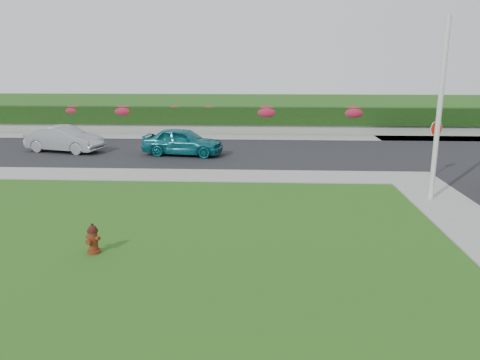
# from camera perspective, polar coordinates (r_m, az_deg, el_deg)

# --- Properties ---
(ground) EXTENTS (120.00, 120.00, 0.00)m
(ground) POSITION_cam_1_polar(r_m,az_deg,el_deg) (10.16, -4.17, -11.53)
(ground) COLOR black
(ground) RESTS_ON ground
(street_far) EXTENTS (26.00, 8.00, 0.04)m
(street_far) POSITION_cam_1_polar(r_m,az_deg,el_deg) (24.30, -11.92, 3.41)
(street_far) COLOR black
(street_far) RESTS_ON ground
(sidewalk_far) EXTENTS (24.00, 2.00, 0.04)m
(sidewalk_far) POSITION_cam_1_polar(r_m,az_deg,el_deg) (19.95, -18.30, 0.71)
(sidewalk_far) COLOR gray
(sidewalk_far) RESTS_ON ground
(curb_corner) EXTENTS (2.00, 2.00, 0.04)m
(curb_corner) POSITION_cam_1_polar(r_m,az_deg,el_deg) (19.49, 20.17, 0.25)
(curb_corner) COLOR gray
(curb_corner) RESTS_ON ground
(sidewalk_beyond) EXTENTS (34.00, 2.00, 0.04)m
(sidewalk_beyond) POSITION_cam_1_polar(r_m,az_deg,el_deg) (28.51, -1.54, 5.25)
(sidewalk_beyond) COLOR gray
(sidewalk_beyond) RESTS_ON ground
(retaining_wall) EXTENTS (34.00, 0.40, 0.60)m
(retaining_wall) POSITION_cam_1_polar(r_m,az_deg,el_deg) (29.95, -1.32, 6.22)
(retaining_wall) COLOR gray
(retaining_wall) RESTS_ON ground
(hedge) EXTENTS (32.00, 0.90, 1.10)m
(hedge) POSITION_cam_1_polar(r_m,az_deg,el_deg) (29.94, -1.32, 7.86)
(hedge) COLOR black
(hedge) RESTS_ON retaining_wall
(fire_hydrant) EXTENTS (0.38, 0.36, 0.73)m
(fire_hydrant) POSITION_cam_1_polar(r_m,az_deg,el_deg) (11.65, -17.49, -6.88)
(fire_hydrant) COLOR #571C0D
(fire_hydrant) RESTS_ON ground
(sedan_teal) EXTENTS (4.07, 2.12, 1.32)m
(sedan_teal) POSITION_cam_1_polar(r_m,az_deg,el_deg) (22.86, -6.97, 4.69)
(sedan_teal) COLOR #0E626C
(sedan_teal) RESTS_ON street_far
(sedan_silver) EXTENTS (4.13, 2.28, 1.29)m
(sedan_silver) POSITION_cam_1_polar(r_m,az_deg,el_deg) (25.15, -20.63, 4.71)
(sedan_silver) COLOR #9FA1A7
(sedan_silver) RESTS_ON street_far
(utility_pole) EXTENTS (0.16, 0.16, 5.78)m
(utility_pole) POSITION_cam_1_polar(r_m,az_deg,el_deg) (16.11, 23.12, 7.64)
(utility_pole) COLOR silver
(utility_pole) RESTS_ON ground
(stop_sign) EXTENTS (0.56, 0.29, 2.25)m
(stop_sign) POSITION_cam_1_polar(r_m,az_deg,el_deg) (19.65, 22.75, 4.97)
(stop_sign) COLOR slate
(stop_sign) RESTS_ON ground
(flower_clump_a) EXTENTS (1.30, 0.84, 0.65)m
(flower_clump_a) POSITION_cam_1_polar(r_m,az_deg,el_deg) (32.16, -19.71, 8.00)
(flower_clump_a) COLOR #C02144
(flower_clump_a) RESTS_ON hedge
(flower_clump_b) EXTENTS (1.48, 0.95, 0.74)m
(flower_clump_b) POSITION_cam_1_polar(r_m,az_deg,el_deg) (31.05, -13.98, 8.15)
(flower_clump_b) COLOR #C02144
(flower_clump_b) RESTS_ON hedge
(flower_clump_c) EXTENTS (1.05, 0.67, 0.52)m
(flower_clump_c) POSITION_cam_1_polar(r_m,az_deg,el_deg) (30.26, -7.95, 8.45)
(flower_clump_c) COLOR #C02144
(flower_clump_c) RESTS_ON hedge
(flower_clump_d) EXTENTS (1.08, 0.69, 0.54)m
(flower_clump_d) POSITION_cam_1_polar(r_m,az_deg,el_deg) (29.93, -3.85, 8.48)
(flower_clump_d) COLOR #C02144
(flower_clump_d) RESTS_ON hedge
(flower_clump_e) EXTENTS (1.57, 1.01, 0.79)m
(flower_clump_e) POSITION_cam_1_polar(r_m,az_deg,el_deg) (29.74, 3.25, 8.26)
(flower_clump_e) COLOR #C02144
(flower_clump_e) RESTS_ON hedge
(flower_clump_f) EXTENTS (1.57, 1.01, 0.79)m
(flower_clump_f) POSITION_cam_1_polar(r_m,az_deg,el_deg) (30.25, 13.60, 7.99)
(flower_clump_f) COLOR #C02144
(flower_clump_f) RESTS_ON hedge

